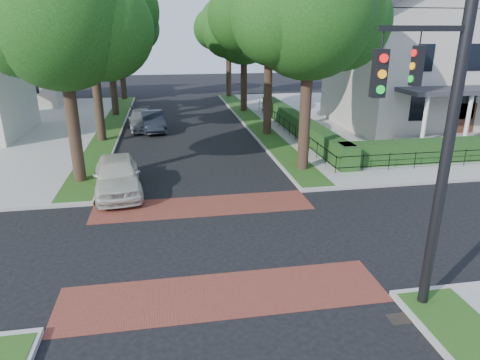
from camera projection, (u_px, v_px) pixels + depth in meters
name	position (u px, v px, depth m)	size (l,w,h in m)	color
ground	(211.00, 242.00, 14.80)	(120.00, 120.00, 0.00)	black
sidewalk_ne	(420.00, 117.00, 35.57)	(30.00, 30.00, 0.15)	gray
crosswalk_far	(203.00, 206.00, 17.77)	(9.00, 2.20, 0.01)	maroon
crosswalk_near	(224.00, 295.00, 11.82)	(9.00, 2.20, 0.01)	maroon
storm_drain	(401.00, 319.00, 10.84)	(0.65, 0.45, 0.01)	black
grass_strip_ne	(254.00, 122.00, 33.37)	(1.60, 29.80, 0.02)	#1D4413
grass_strip_nw	(111.00, 127.00, 31.63)	(1.60, 29.80, 0.02)	#1D4413
tree_right_near	(311.00, 14.00, 19.89)	(7.75, 6.67, 10.66)	black
tree_right_mid	(270.00, 12.00, 27.23)	(8.25, 7.09, 11.22)	black
tree_right_far	(245.00, 30.00, 35.92)	(7.25, 6.23, 9.74)	black
tree_right_back	(229.00, 26.00, 44.18)	(7.50, 6.45, 10.20)	black
tree_left_near	(63.00, 21.00, 18.24)	(7.50, 6.45, 10.20)	black
tree_left_mid	(90.00, 5.00, 25.33)	(8.00, 6.88, 11.48)	black
tree_left_far	(109.00, 27.00, 34.08)	(7.00, 6.02, 9.86)	black
tree_left_back	(119.00, 25.00, 42.37)	(7.75, 6.66, 10.44)	black
hedge_main_road	(298.00, 124.00, 29.73)	(1.00, 18.00, 1.20)	#153B14
fence_main_road	(287.00, 126.00, 29.65)	(0.06, 18.00, 0.90)	black
house_victorian	(430.00, 43.00, 30.41)	(13.00, 13.05, 12.48)	#B6B2A3
house_left_far	(11.00, 51.00, 40.37)	(10.00, 9.00, 10.14)	#B6B2A3
traffic_signal	(437.00, 131.00, 9.92)	(2.17, 2.00, 8.00)	black
parked_car_front	(117.00, 175.00, 18.99)	(1.97, 4.89, 1.66)	beige
parked_car_middle	(153.00, 121.00, 30.81)	(1.49, 4.28, 1.41)	black
parked_car_rear	(142.00, 120.00, 31.52)	(1.90, 4.68, 1.36)	slate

